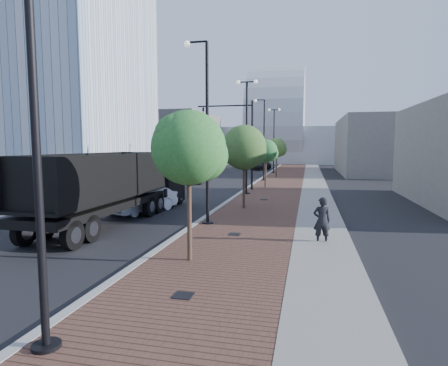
% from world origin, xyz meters
% --- Properties ---
extents(ground, '(220.00, 220.00, 0.00)m').
position_xyz_m(ground, '(0.00, 0.00, 0.00)').
color(ground, black).
extents(sidewalk, '(7.00, 140.00, 0.12)m').
position_xyz_m(sidewalk, '(3.50, 40.00, 0.06)').
color(sidewalk, '#4C2D23').
rests_on(sidewalk, ground).
extents(concrete_strip, '(2.40, 140.00, 0.13)m').
position_xyz_m(concrete_strip, '(6.20, 40.00, 0.07)').
color(concrete_strip, slate).
rests_on(concrete_strip, ground).
extents(curb, '(0.30, 140.00, 0.14)m').
position_xyz_m(curb, '(0.00, 40.00, 0.07)').
color(curb, gray).
rests_on(curb, ground).
extents(west_sidewalk, '(4.00, 140.00, 0.12)m').
position_xyz_m(west_sidewalk, '(-13.00, 40.00, 0.06)').
color(west_sidewalk, slate).
rests_on(west_sidewalk, ground).
extents(dump_truck, '(2.94, 13.71, 3.68)m').
position_xyz_m(dump_truck, '(-4.40, 12.06, 1.55)').
color(dump_truck, black).
rests_on(dump_truck, ground).
extents(white_sedan, '(3.17, 4.97, 1.55)m').
position_xyz_m(white_sedan, '(-4.27, 12.78, 0.77)').
color(white_sedan, white).
rests_on(white_sedan, ground).
extents(dark_car_mid, '(3.17, 4.75, 1.21)m').
position_xyz_m(dark_car_mid, '(-6.64, 30.06, 0.61)').
color(dark_car_mid, black).
rests_on(dark_car_mid, ground).
extents(dark_car_far, '(3.59, 5.62, 1.52)m').
position_xyz_m(dark_car_far, '(-2.22, 53.77, 0.76)').
color(dark_car_far, black).
rests_on(dark_car_far, ground).
extents(pedestrian, '(0.79, 0.59, 1.97)m').
position_xyz_m(pedestrian, '(6.15, 7.64, 0.98)').
color(pedestrian, black).
rests_on(pedestrian, ground).
extents(streetlight_0, '(1.72, 0.56, 9.28)m').
position_xyz_m(streetlight_0, '(0.60, -2.00, 4.82)').
color(streetlight_0, black).
rests_on(streetlight_0, ground).
extents(streetlight_1, '(1.44, 0.56, 9.21)m').
position_xyz_m(streetlight_1, '(0.49, 10.00, 4.34)').
color(streetlight_1, black).
rests_on(streetlight_1, ground).
extents(streetlight_2, '(1.72, 0.56, 9.28)m').
position_xyz_m(streetlight_2, '(0.60, 22.00, 4.82)').
color(streetlight_2, black).
rests_on(streetlight_2, ground).
extents(streetlight_3, '(1.44, 0.56, 9.21)m').
position_xyz_m(streetlight_3, '(0.49, 34.00, 4.34)').
color(streetlight_3, black).
rests_on(streetlight_3, ground).
extents(streetlight_4, '(1.72, 0.56, 9.28)m').
position_xyz_m(streetlight_4, '(0.60, 46.00, 4.82)').
color(streetlight_4, black).
rests_on(streetlight_4, ground).
extents(traffic_mast, '(5.09, 0.20, 8.00)m').
position_xyz_m(traffic_mast, '(-0.30, 25.00, 4.98)').
color(traffic_mast, black).
rests_on(traffic_mast, ground).
extents(tree_0, '(2.56, 2.54, 5.27)m').
position_xyz_m(tree_0, '(1.65, 4.02, 3.99)').
color(tree_0, '#382619').
rests_on(tree_0, ground).
extents(tree_1, '(2.80, 2.80, 5.35)m').
position_xyz_m(tree_1, '(1.65, 15.02, 3.94)').
color(tree_1, '#382619').
rests_on(tree_1, ground).
extents(tree_2, '(2.26, 2.19, 4.65)m').
position_xyz_m(tree_2, '(1.65, 27.02, 3.54)').
color(tree_2, '#382619').
rests_on(tree_2, ground).
extents(tree_3, '(2.45, 2.42, 4.98)m').
position_xyz_m(tree_3, '(1.65, 39.02, 3.76)').
color(tree_3, '#382619').
rests_on(tree_3, ground).
extents(tower_podium, '(19.00, 19.00, 3.00)m').
position_xyz_m(tower_podium, '(-24.00, 32.00, 1.50)').
color(tower_podium, '#68645E').
rests_on(tower_podium, ground).
extents(convention_center, '(50.00, 30.00, 50.00)m').
position_xyz_m(convention_center, '(-2.00, 85.00, 6.00)').
color(convention_center, '#9EA2A8').
rests_on(convention_center, ground).
extents(commercial_block_nw, '(14.00, 20.00, 10.00)m').
position_xyz_m(commercial_block_nw, '(-20.00, 60.00, 5.00)').
color(commercial_block_nw, '#5E5B55').
rests_on(commercial_block_nw, ground).
extents(commercial_block_ne, '(12.00, 22.00, 8.00)m').
position_xyz_m(commercial_block_ne, '(16.00, 50.00, 4.00)').
color(commercial_block_ne, '#66615B').
rests_on(commercial_block_ne, ground).
extents(utility_cover_0, '(0.50, 0.50, 0.02)m').
position_xyz_m(utility_cover_0, '(2.40, 1.00, 0.13)').
color(utility_cover_0, black).
rests_on(utility_cover_0, sidewalk).
extents(utility_cover_1, '(0.50, 0.50, 0.02)m').
position_xyz_m(utility_cover_1, '(2.40, 8.00, 0.13)').
color(utility_cover_1, black).
rests_on(utility_cover_1, sidewalk).
extents(utility_cover_2, '(0.50, 0.50, 0.02)m').
position_xyz_m(utility_cover_2, '(2.40, 19.00, 0.13)').
color(utility_cover_2, black).
rests_on(utility_cover_2, sidewalk).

